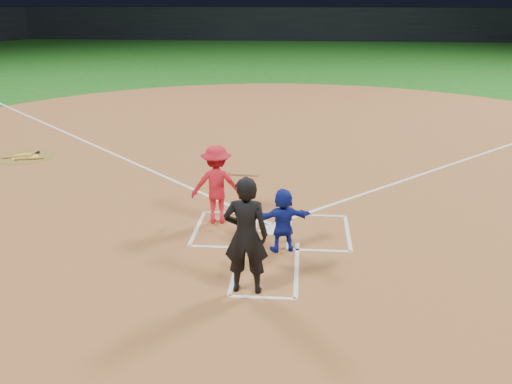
# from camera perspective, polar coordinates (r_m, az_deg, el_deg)

# --- Properties ---
(ground) EXTENTS (120.00, 120.00, 0.00)m
(ground) POSITION_cam_1_polar(r_m,az_deg,el_deg) (12.04, 1.58, -3.89)
(ground) COLOR #155415
(ground) RESTS_ON ground
(home_plate_dirt) EXTENTS (28.00, 28.00, 0.01)m
(home_plate_dirt) POSITION_cam_1_polar(r_m,az_deg,el_deg) (17.70, 2.69, 3.85)
(home_plate_dirt) COLOR brown
(home_plate_dirt) RESTS_ON ground
(stadium_wall_far) EXTENTS (80.00, 1.20, 3.20)m
(stadium_wall_far) POSITION_cam_1_polar(r_m,az_deg,el_deg) (59.12, 4.35, 16.41)
(stadium_wall_far) COLOR black
(stadium_wall_far) RESTS_ON ground
(home_plate) EXTENTS (0.60, 0.60, 0.02)m
(home_plate) POSITION_cam_1_polar(r_m,az_deg,el_deg) (12.03, 1.58, -3.80)
(home_plate) COLOR white
(home_plate) RESTS_ON home_plate_dirt
(on_deck_circle) EXTENTS (1.70, 1.70, 0.01)m
(on_deck_circle) POSITION_cam_1_polar(r_m,az_deg,el_deg) (18.67, -22.12, 3.28)
(on_deck_circle) COLOR brown
(on_deck_circle) RESTS_ON home_plate_dirt
(on_deck_logo) EXTENTS (0.80, 0.80, 0.00)m
(on_deck_logo) POSITION_cam_1_polar(r_m,az_deg,el_deg) (18.67, -22.13, 3.30)
(on_deck_logo) COLOR yellow
(on_deck_logo) RESTS_ON on_deck_circle
(on_deck_bat_a) EXTENTS (0.07, 0.84, 0.06)m
(on_deck_bat_a) POSITION_cam_1_polar(r_m,az_deg,el_deg) (18.81, -21.40, 3.61)
(on_deck_bat_a) COLOR #9B6539
(on_deck_bat_a) RESTS_ON on_deck_circle
(on_deck_bat_b) EXTENTS (0.78, 0.43, 0.06)m
(on_deck_bat_b) POSITION_cam_1_polar(r_m,az_deg,el_deg) (18.67, -22.82, 3.30)
(on_deck_bat_b) COLOR #9F633A
(on_deck_bat_b) RESTS_ON on_deck_circle
(on_deck_bat_c) EXTENTS (0.83, 0.29, 0.06)m
(on_deck_bat_c) POSITION_cam_1_polar(r_m,az_deg,el_deg) (18.27, -21.70, 3.12)
(on_deck_bat_c) COLOR olive
(on_deck_bat_c) RESTS_ON on_deck_circle
(bat_weight_donut) EXTENTS (0.19, 0.19, 0.05)m
(bat_weight_donut) POSITION_cam_1_polar(r_m,az_deg,el_deg) (18.92, -21.07, 3.71)
(bat_weight_donut) COLOR black
(bat_weight_donut) RESTS_ON on_deck_circle
(catcher) EXTENTS (1.22, 0.67, 1.26)m
(catcher) POSITION_cam_1_polar(r_m,az_deg,el_deg) (10.90, 2.72, -2.83)
(catcher) COLOR #122199
(catcher) RESTS_ON home_plate_dirt
(umpire) EXTENTS (0.75, 0.50, 2.02)m
(umpire) POSITION_cam_1_polar(r_m,az_deg,el_deg) (9.29, -1.01, -4.37)
(umpire) COLOR black
(umpire) RESTS_ON home_plate_dirt
(chalk_markings) EXTENTS (28.35, 17.32, 0.01)m
(chalk_markings) POSITION_cam_1_polar(r_m,az_deg,el_deg) (17.01, 2.60, 3.24)
(chalk_markings) COLOR white
(chalk_markings) RESTS_ON home_plate_dirt
(batter_at_plate) EXTENTS (1.48, 0.87, 1.71)m
(batter_at_plate) POSITION_cam_1_polar(r_m,az_deg,el_deg) (12.20, -3.94, 0.75)
(batter_at_plate) COLOR red
(batter_at_plate) RESTS_ON home_plate_dirt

